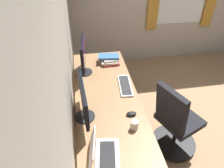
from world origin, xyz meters
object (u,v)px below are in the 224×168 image
object	(u,v)px
monitor_primary	(83,99)
coffee_mug	(135,124)
drawer_pedestal	(106,123)
office_chair	(175,122)
book_stack_near	(109,59)
monitor_secondary	(83,55)
keyboard_main	(125,85)
mouse_main	(131,114)
laptop_leftmost	(101,152)

from	to	relation	value
monitor_primary	coffee_mug	distance (m)	0.54
drawer_pedestal	coffee_mug	size ratio (longest dim) A/B	6.28
office_chair	coffee_mug	bearing A→B (deg)	111.85
book_stack_near	monitor_primary	bearing A→B (deg)	158.40
drawer_pedestal	book_stack_near	distance (m)	0.92
monitor_primary	coffee_mug	xyz separation A→B (m)	(-0.22, -0.45, -0.20)
monitor_secondary	monitor_primary	bearing A→B (deg)	176.93
monitor_primary	keyboard_main	xyz separation A→B (m)	(0.44, -0.51, -0.23)
mouse_main	laptop_leftmost	bearing A→B (deg)	139.28
laptop_leftmost	mouse_main	size ratio (longest dim) A/B	3.44
drawer_pedestal	coffee_mug	distance (m)	0.66
laptop_leftmost	book_stack_near	bearing A→B (deg)	-11.31
laptop_leftmost	drawer_pedestal	bearing A→B (deg)	-10.30
coffee_mug	drawer_pedestal	bearing A→B (deg)	26.60
monitor_secondary	laptop_leftmost	xyz separation A→B (m)	(-1.28, -0.06, -0.22)
drawer_pedestal	monitor_secondary	world-z (taller)	monitor_secondary
laptop_leftmost	coffee_mug	bearing A→B (deg)	-54.37
laptop_leftmost	book_stack_near	size ratio (longest dim) A/B	1.16
keyboard_main	office_chair	bearing A→B (deg)	-129.63
monitor_secondary	office_chair	bearing A→B (deg)	-129.38
monitor_primary	drawer_pedestal	bearing A→B (deg)	-45.95
monitor_primary	coffee_mug	bearing A→B (deg)	-115.65
laptop_leftmost	mouse_main	distance (m)	0.55
monitor_primary	coffee_mug	size ratio (longest dim) A/B	5.25
drawer_pedestal	coffee_mug	world-z (taller)	coffee_mug
drawer_pedestal	monitor_secondary	size ratio (longest dim) A/B	1.35
keyboard_main	coffee_mug	bearing A→B (deg)	175.48
monitor_primary	monitor_secondary	world-z (taller)	monitor_secondary
monitor_primary	laptop_leftmost	distance (m)	0.52
monitor_primary	mouse_main	xyz separation A→B (m)	(-0.05, -0.47, -0.22)
monitor_secondary	mouse_main	size ratio (longest dim) A/B	4.94
laptop_leftmost	keyboard_main	size ratio (longest dim) A/B	0.83
mouse_main	coffee_mug	world-z (taller)	coffee_mug
mouse_main	office_chair	size ratio (longest dim) A/B	0.11
keyboard_main	book_stack_near	distance (m)	0.60
monitor_secondary	laptop_leftmost	bearing A→B (deg)	-177.17
monitor_primary	book_stack_near	xyz separation A→B (m)	(1.02, -0.40, -0.19)
monitor_secondary	laptop_leftmost	distance (m)	1.30
drawer_pedestal	coffee_mug	xyz separation A→B (m)	(-0.44, -0.22, 0.43)
drawer_pedestal	laptop_leftmost	xyz separation A→B (m)	(-0.69, 0.13, 0.43)
monitor_primary	office_chair	distance (m)	1.14
monitor_secondary	coffee_mug	bearing A→B (deg)	-158.25
drawer_pedestal	book_stack_near	bearing A→B (deg)	-12.18
monitor_secondary	mouse_main	world-z (taller)	monitor_secondary
monitor_secondary	office_chair	xyz separation A→B (m)	(-0.80, -0.98, -0.54)
laptop_leftmost	keyboard_main	world-z (taller)	laptop_leftmost
monitor_primary	laptop_leftmost	world-z (taller)	monitor_primary
keyboard_main	office_chair	distance (m)	0.73
drawer_pedestal	office_chair	distance (m)	0.83
monitor_secondary	coffee_mug	distance (m)	1.13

